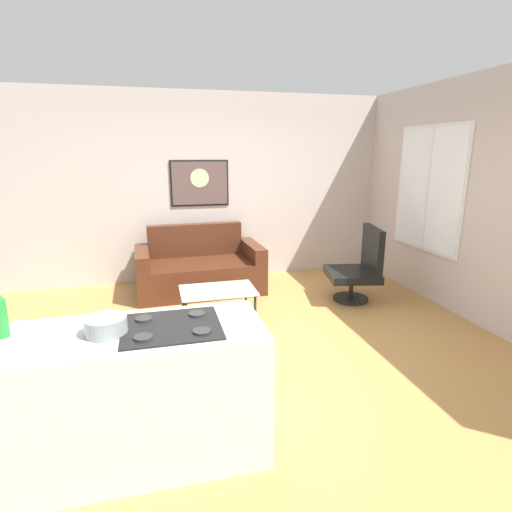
{
  "coord_description": "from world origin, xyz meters",
  "views": [
    {
      "loc": [
        -0.95,
        -3.77,
        1.94
      ],
      "look_at": [
        0.24,
        0.9,
        0.7
      ],
      "focal_mm": 28.46,
      "sensor_mm": 36.0,
      "label": 1
    }
  ],
  "objects": [
    {
      "name": "ground",
      "position": [
        0.0,
        0.0,
        -0.02
      ],
      "size": [
        6.4,
        6.4,
        0.04
      ],
      "primitive_type": "cube",
      "color": "#B48245"
    },
    {
      "name": "back_wall",
      "position": [
        0.0,
        2.42,
        1.4
      ],
      "size": [
        6.4,
        0.05,
        2.8
      ],
      "primitive_type": "cube",
      "color": "beige",
      "rests_on": "ground"
    },
    {
      "name": "right_wall",
      "position": [
        2.62,
        0.3,
        1.4
      ],
      "size": [
        0.05,
        6.4,
        2.8
      ],
      "primitive_type": "cube",
      "color": "beige",
      "rests_on": "ground"
    },
    {
      "name": "couch",
      "position": [
        -0.36,
        1.82,
        0.3
      ],
      "size": [
        1.77,
        0.99,
        0.91
      ],
      "color": "#482315",
      "rests_on": "ground"
    },
    {
      "name": "coffee_table",
      "position": [
        -0.29,
        0.62,
        0.37
      ],
      "size": [
        0.86,
        0.56,
        0.4
      ],
      "color": "silver",
      "rests_on": "ground"
    },
    {
      "name": "armchair",
      "position": [
        1.65,
        0.89,
        0.45
      ],
      "size": [
        0.76,
        0.78,
        1.0
      ],
      "color": "black",
      "rests_on": "ground"
    },
    {
      "name": "kitchen_counter",
      "position": [
        -1.2,
        -1.38,
        0.44
      ],
      "size": [
        1.78,
        0.69,
        0.9
      ],
      "color": "silver",
      "rests_on": "ground"
    },
    {
      "name": "mixing_bowl",
      "position": [
        -1.26,
        -1.38,
        0.93
      ],
      "size": [
        0.25,
        0.25,
        0.11
      ],
      "color": "gray",
      "rests_on": "kitchen_counter"
    },
    {
      "name": "wall_painting",
      "position": [
        -0.26,
        2.38,
        1.49
      ],
      "size": [
        0.87,
        0.03,
        0.68
      ],
      "color": "black"
    },
    {
      "name": "window",
      "position": [
        2.59,
        0.9,
        1.46
      ],
      "size": [
        0.03,
        1.35,
        1.65
      ],
      "color": "silver"
    }
  ]
}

